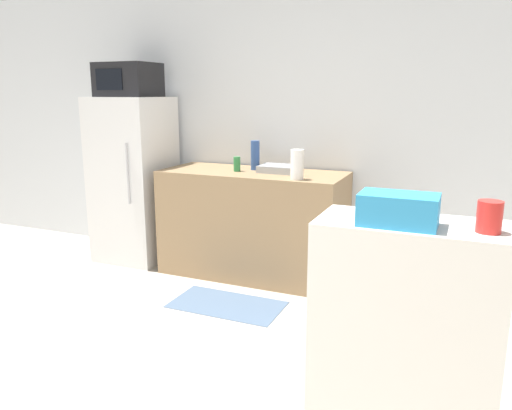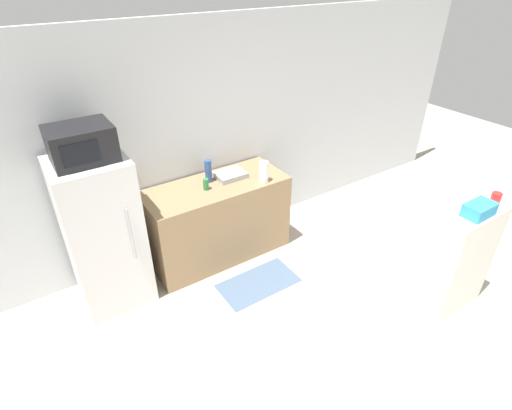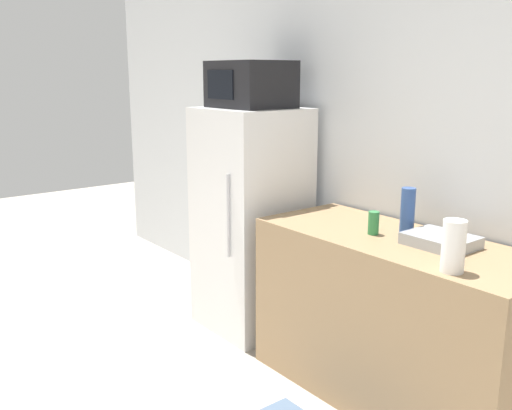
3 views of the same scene
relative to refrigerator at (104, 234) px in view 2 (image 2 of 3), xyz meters
The scene contains 12 objects.
wall_back 1.53m from the refrigerator, 16.64° to the left, with size 8.00×0.06×2.60m, color silver.
refrigerator is the anchor object (origin of this frame).
microwave 0.94m from the refrigerator, 107.58° to the right, with size 0.52×0.42×0.31m.
counter 1.28m from the refrigerator, ahead, with size 1.61×0.67×0.94m, color #937551.
sink_basin 1.48m from the refrigerator, ahead, with size 0.33×0.26×0.06m, color #9EA3A8.
bottle_tall 1.26m from the refrigerator, ahead, with size 0.08×0.08×0.26m, color #2D4C8C.
bottle_short 1.13m from the refrigerator, ahead, with size 0.06×0.06×0.13m, color #2D7F42.
shelf_cabinet 3.42m from the refrigerator, 35.26° to the right, with size 0.71×0.36×1.12m, color white.
basket 3.44m from the refrigerator, 36.66° to the right, with size 0.29×0.18×0.12m, color #2D8EC6.
jar 3.68m from the refrigerator, 33.44° to the right, with size 0.09×0.09×0.11m, color red.
paper_towel_roll 1.76m from the refrigerator, ahead, with size 0.10×0.10×0.24m, color white.
kitchen_rug 1.69m from the refrigerator, 27.21° to the right, with size 0.87×0.47×0.01m, color slate.
Camera 2 is at (-1.88, -0.59, 3.05)m, focal length 28.00 mm.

